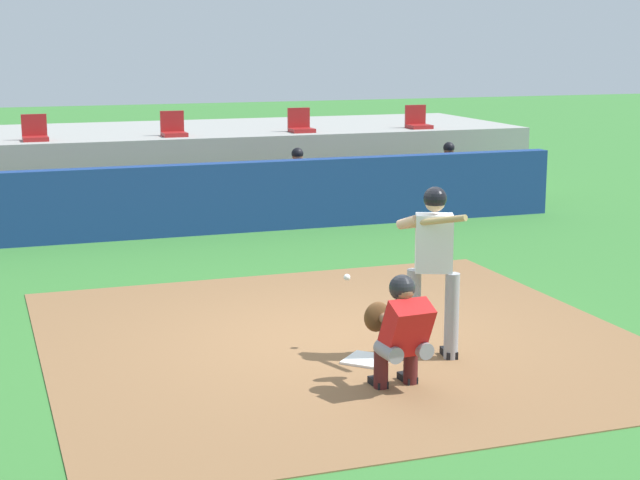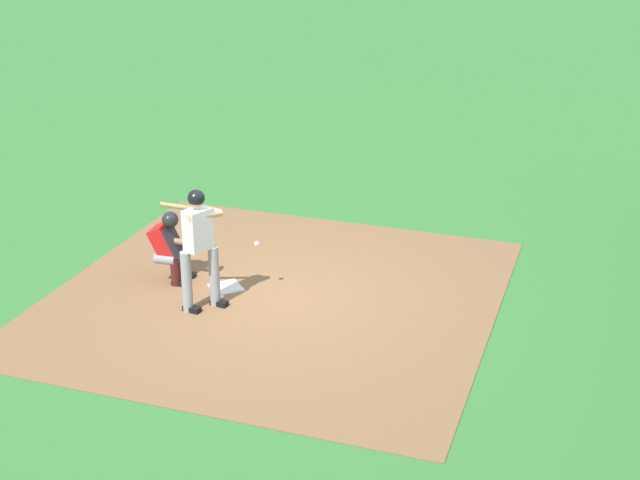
# 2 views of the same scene
# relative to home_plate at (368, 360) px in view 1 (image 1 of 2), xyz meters

# --- Properties ---
(ground_plane) EXTENTS (80.00, 80.00, 0.00)m
(ground_plane) POSITION_rel_home_plate_xyz_m (0.00, 0.80, -0.02)
(ground_plane) COLOR #387A33
(dirt_infield) EXTENTS (6.40, 6.40, 0.01)m
(dirt_infield) POSITION_rel_home_plate_xyz_m (0.00, 0.80, -0.02)
(dirt_infield) COLOR olive
(dirt_infield) RESTS_ON ground
(home_plate) EXTENTS (0.62, 0.62, 0.02)m
(home_plate) POSITION_rel_home_plate_xyz_m (0.00, 0.00, 0.00)
(home_plate) COLOR white
(home_plate) RESTS_ON dirt_infield
(batter_at_plate) EXTENTS (0.58, 0.88, 1.80)m
(batter_at_plate) POSITION_rel_home_plate_xyz_m (0.69, -0.05, 1.01)
(batter_at_plate) COLOR #99999E
(batter_at_plate) RESTS_ON ground
(catcher_crouched) EXTENTS (0.50, 1.75, 1.13)m
(catcher_crouched) POSITION_rel_home_plate_xyz_m (-0.02, -0.87, 0.58)
(catcher_crouched) COLOR gray
(catcher_crouched) RESTS_ON ground
(dugout_wall) EXTENTS (13.00, 0.30, 1.20)m
(dugout_wall) POSITION_rel_home_plate_xyz_m (0.00, 7.30, 0.58)
(dugout_wall) COLOR navy
(dugout_wall) RESTS_ON ground
(dugout_bench) EXTENTS (11.80, 0.44, 0.45)m
(dugout_bench) POSITION_rel_home_plate_xyz_m (0.00, 8.30, 0.20)
(dugout_bench) COLOR olive
(dugout_bench) RESTS_ON ground
(dugout_player_1) EXTENTS (0.49, 0.70, 1.30)m
(dugout_player_1) POSITION_rel_home_plate_xyz_m (1.92, 8.14, 0.65)
(dugout_player_1) COLOR #939399
(dugout_player_1) RESTS_ON ground
(dugout_player_2) EXTENTS (0.49, 0.70, 1.30)m
(dugout_player_2) POSITION_rel_home_plate_xyz_m (5.00, 8.14, 0.65)
(dugout_player_2) COLOR #939399
(dugout_player_2) RESTS_ON ground
(stands_platform) EXTENTS (15.00, 4.40, 1.40)m
(stands_platform) POSITION_rel_home_plate_xyz_m (0.00, 11.70, 0.68)
(stands_platform) COLOR #9E9E99
(stands_platform) RESTS_ON ground
(stadium_seat_1) EXTENTS (0.46, 0.46, 0.48)m
(stadium_seat_1) POSITION_rel_home_plate_xyz_m (-2.60, 10.18, 1.51)
(stadium_seat_1) COLOR #A51E1E
(stadium_seat_1) RESTS_ON stands_platform
(stadium_seat_2) EXTENTS (0.46, 0.46, 0.48)m
(stadium_seat_2) POSITION_rel_home_plate_xyz_m (0.00, 10.18, 1.51)
(stadium_seat_2) COLOR #A51E1E
(stadium_seat_2) RESTS_ON stands_platform
(stadium_seat_3) EXTENTS (0.46, 0.46, 0.48)m
(stadium_seat_3) POSITION_rel_home_plate_xyz_m (2.60, 10.18, 1.51)
(stadium_seat_3) COLOR #A51E1E
(stadium_seat_3) RESTS_ON stands_platform
(stadium_seat_4) EXTENTS (0.46, 0.46, 0.48)m
(stadium_seat_4) POSITION_rel_home_plate_xyz_m (5.20, 10.18, 1.51)
(stadium_seat_4) COLOR #A51E1E
(stadium_seat_4) RESTS_ON stands_platform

